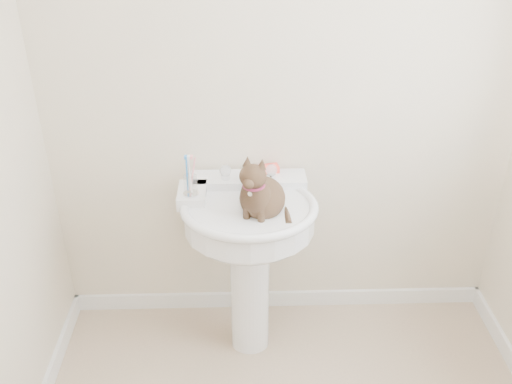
{
  "coord_description": "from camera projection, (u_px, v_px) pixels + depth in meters",
  "views": [
    {
      "loc": [
        -0.2,
        -1.33,
        2.09
      ],
      "look_at": [
        -0.13,
        0.78,
        0.89
      ],
      "focal_mm": 40.0,
      "sensor_mm": 36.0,
      "label": 1
    }
  ],
  "objects": [
    {
      "name": "faucet",
      "position": [
        248.0,
        173.0,
        2.58
      ],
      "size": [
        0.28,
        0.12,
        0.14
      ],
      "color": "silver",
      "rests_on": "pedestal_sink"
    },
    {
      "name": "baseboard_back",
      "position": [
        278.0,
        299.0,
        3.12
      ],
      "size": [
        2.2,
        0.02,
        0.09
      ],
      "primitive_type": "cube",
      "color": "white",
      "rests_on": "floor"
    },
    {
      "name": "pedestal_sink",
      "position": [
        249.0,
        233.0,
        2.56
      ],
      "size": [
        0.62,
        0.61,
        0.85
      ],
      "color": "white",
      "rests_on": "floor"
    },
    {
      "name": "wall_back",
      "position": [
        283.0,
        86.0,
        2.53
      ],
      "size": [
        2.2,
        0.0,
        2.5
      ],
      "primitive_type": null,
      "color": "beige",
      "rests_on": "ground"
    },
    {
      "name": "cat",
      "position": [
        261.0,
        195.0,
        2.4
      ],
      "size": [
        0.22,
        0.27,
        0.4
      ],
      "rotation": [
        0.0,
        0.0,
        -0.41
      ],
      "color": "brown",
      "rests_on": "pedestal_sink"
    },
    {
      "name": "toothbrush_cup",
      "position": [
        191.0,
        185.0,
        2.47
      ],
      "size": [
        0.07,
        0.07,
        0.19
      ],
      "rotation": [
        0.0,
        0.0,
        0.16
      ],
      "color": "silver",
      "rests_on": "pedestal_sink"
    },
    {
      "name": "soap_bar",
      "position": [
        269.0,
        169.0,
        2.67
      ],
      "size": [
        0.1,
        0.07,
        0.03
      ],
      "primitive_type": "cube",
      "rotation": [
        0.0,
        0.0,
        0.2
      ],
      "color": "#FE493A",
      "rests_on": "pedestal_sink"
    }
  ]
}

